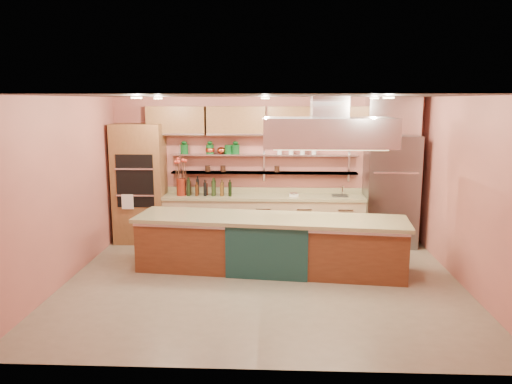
{
  "coord_description": "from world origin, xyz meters",
  "views": [
    {
      "loc": [
        0.22,
        -7.23,
        2.74
      ],
      "look_at": [
        -0.15,
        1.0,
        1.22
      ],
      "focal_mm": 35.0,
      "sensor_mm": 36.0,
      "label": 1
    }
  ],
  "objects_px": {
    "refrigerator": "(390,191)",
    "kitchen_scale": "(294,194)",
    "island": "(270,244)",
    "copper_kettle": "(221,150)",
    "flower_vase": "(181,187)",
    "green_canister": "(228,149)"
  },
  "relations": [
    {
      "from": "island",
      "to": "flower_vase",
      "type": "height_order",
      "value": "flower_vase"
    },
    {
      "from": "island",
      "to": "copper_kettle",
      "type": "bearing_deg",
      "value": 124.9
    },
    {
      "from": "island",
      "to": "flower_vase",
      "type": "xyz_separation_m",
      "value": [
        -1.74,
        1.57,
        0.65
      ]
    },
    {
      "from": "kitchen_scale",
      "to": "green_canister",
      "type": "height_order",
      "value": "green_canister"
    },
    {
      "from": "flower_vase",
      "to": "green_canister",
      "type": "relative_size",
      "value": 1.88
    },
    {
      "from": "kitchen_scale",
      "to": "copper_kettle",
      "type": "distance_m",
      "value": 1.63
    },
    {
      "from": "green_canister",
      "to": "flower_vase",
      "type": "bearing_deg",
      "value": -166.18
    },
    {
      "from": "refrigerator",
      "to": "green_canister",
      "type": "bearing_deg",
      "value": 175.75
    },
    {
      "from": "kitchen_scale",
      "to": "green_canister",
      "type": "distance_m",
      "value": 1.53
    },
    {
      "from": "refrigerator",
      "to": "copper_kettle",
      "type": "bearing_deg",
      "value": 175.93
    },
    {
      "from": "flower_vase",
      "to": "green_canister",
      "type": "height_order",
      "value": "green_canister"
    },
    {
      "from": "kitchen_scale",
      "to": "copper_kettle",
      "type": "relative_size",
      "value": 0.99
    },
    {
      "from": "island",
      "to": "green_canister",
      "type": "distance_m",
      "value": 2.4
    },
    {
      "from": "refrigerator",
      "to": "flower_vase",
      "type": "xyz_separation_m",
      "value": [
        -3.99,
        0.01,
        0.04
      ]
    },
    {
      "from": "refrigerator",
      "to": "kitchen_scale",
      "type": "height_order",
      "value": "refrigerator"
    },
    {
      "from": "refrigerator",
      "to": "kitchen_scale",
      "type": "distance_m",
      "value": 1.82
    },
    {
      "from": "flower_vase",
      "to": "copper_kettle",
      "type": "relative_size",
      "value": 1.93
    },
    {
      "from": "kitchen_scale",
      "to": "flower_vase",
      "type": "bearing_deg",
      "value": 167.0
    },
    {
      "from": "island",
      "to": "kitchen_scale",
      "type": "xyz_separation_m",
      "value": [
        0.42,
        1.57,
        0.53
      ]
    },
    {
      "from": "flower_vase",
      "to": "kitchen_scale",
      "type": "relative_size",
      "value": 1.95
    },
    {
      "from": "refrigerator",
      "to": "kitchen_scale",
      "type": "bearing_deg",
      "value": 179.69
    },
    {
      "from": "island",
      "to": "copper_kettle",
      "type": "height_order",
      "value": "copper_kettle"
    }
  ]
}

